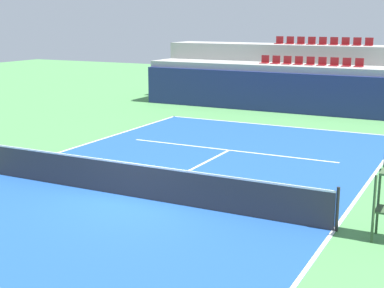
% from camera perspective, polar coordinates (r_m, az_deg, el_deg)
% --- Properties ---
extents(ground_plane, '(80.00, 80.00, 0.00)m').
position_cam_1_polar(ground_plane, '(15.68, -5.61, -5.46)').
color(ground_plane, '#4C8C4C').
extents(court_surface, '(11.00, 24.00, 0.01)m').
position_cam_1_polar(court_surface, '(15.67, -5.61, -5.44)').
color(court_surface, '#1E4C99').
rests_on(court_surface, ground_plane).
extents(baseline_far, '(11.00, 0.10, 0.00)m').
position_cam_1_polar(baseline_far, '(26.21, 8.63, 1.86)').
color(baseline_far, white).
rests_on(baseline_far, court_surface).
extents(sideline_right, '(0.10, 24.00, 0.00)m').
position_cam_1_polar(sideline_right, '(13.67, 14.23, -8.53)').
color(sideline_right, white).
rests_on(sideline_right, court_surface).
extents(service_line_far, '(8.26, 0.10, 0.00)m').
position_cam_1_polar(service_line_far, '(21.13, 3.79, -0.63)').
color(service_line_far, white).
rests_on(service_line_far, court_surface).
extents(centre_service_line, '(0.10, 6.40, 0.00)m').
position_cam_1_polar(centre_service_line, '(18.33, -0.21, -2.68)').
color(centre_service_line, white).
rests_on(centre_service_line, court_surface).
extents(back_wall, '(18.27, 0.30, 2.09)m').
position_cam_1_polar(back_wall, '(29.57, 11.02, 5.02)').
color(back_wall, navy).
rests_on(back_wall, ground_plane).
extents(stands_tier_lower, '(18.27, 2.40, 2.43)m').
position_cam_1_polar(stands_tier_lower, '(30.84, 11.75, 5.61)').
color(stands_tier_lower, '#9E9E99').
rests_on(stands_tier_lower, ground_plane).
extents(stands_tier_upper, '(18.27, 2.40, 3.39)m').
position_cam_1_polar(stands_tier_upper, '(33.09, 12.92, 6.86)').
color(stands_tier_upper, '#9E9E99').
rests_on(stands_tier_upper, ground_plane).
extents(seating_row_lower, '(5.54, 0.44, 0.44)m').
position_cam_1_polar(seating_row_lower, '(30.80, 11.91, 8.10)').
color(seating_row_lower, maroon).
rests_on(seating_row_lower, stands_tier_lower).
extents(seating_row_upper, '(5.54, 0.44, 0.44)m').
position_cam_1_polar(seating_row_upper, '(33.06, 13.12, 10.02)').
color(seating_row_upper, maroon).
rests_on(seating_row_upper, stands_tier_upper).
extents(tennis_net, '(11.08, 0.08, 1.07)m').
position_cam_1_polar(tennis_net, '(15.53, -5.65, -3.68)').
color(tennis_net, black).
rests_on(tennis_net, court_surface).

